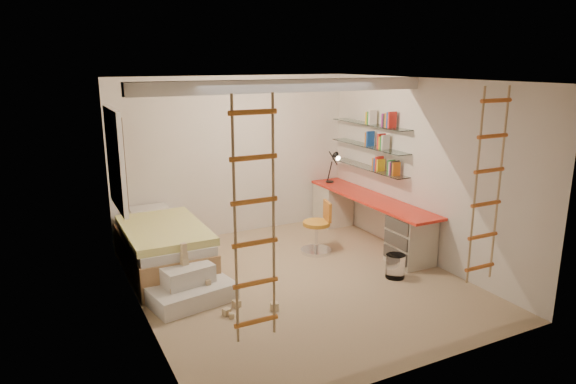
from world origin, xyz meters
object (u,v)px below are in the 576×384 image
swivel_chair (318,234)px  play_platform (188,286)px  desk (368,217)px  bed (163,246)px

swivel_chair → play_platform: (-2.20, -0.66, -0.12)m
desk → bed: (-3.20, 0.36, -0.07)m
desk → play_platform: bearing=-167.4°
swivel_chair → play_platform: bearing=-163.3°
swivel_chair → desk: bearing=2.9°
play_platform → bed: bearing=92.2°
desk → bed: 3.22m
play_platform → swivel_chair: bearing=16.7°
desk → play_platform: size_ratio=2.56×
desk → swivel_chair: (-0.95, -0.05, -0.11)m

